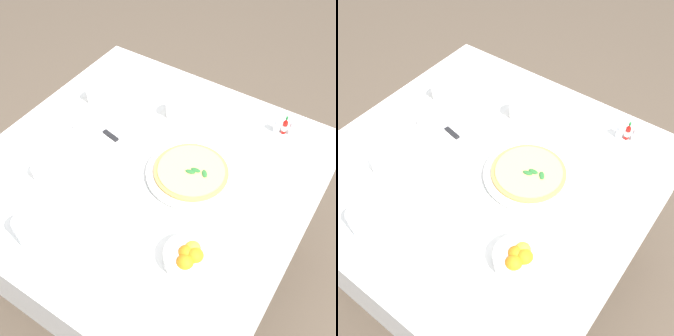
{
  "view_description": "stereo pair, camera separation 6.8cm",
  "coord_description": "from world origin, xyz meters",
  "views": [
    {
      "loc": [
        -0.61,
        0.79,
        1.87
      ],
      "look_at": [
        -0.08,
        -0.03,
        0.75
      ],
      "focal_mm": 43.79,
      "sensor_mm": 36.0,
      "label": 1
    },
    {
      "loc": [
        -0.67,
        0.75,
        1.87
      ],
      "look_at": [
        -0.08,
        -0.03,
        0.75
      ],
      "focal_mm": 43.79,
      "sensor_mm": 36.0,
      "label": 2
    }
  ],
  "objects": [
    {
      "name": "dinner_knife",
      "position": [
        0.25,
        -0.06,
        0.76
      ],
      "size": [
        0.19,
        0.06,
        0.01
      ],
      "rotation": [
        0.0,
        0.0,
        -0.2
      ],
      "color": "silver",
      "rests_on": "napkin_folded"
    },
    {
      "name": "salt_shaker",
      "position": [
        -0.33,
        -0.44,
        0.76
      ],
      "size": [
        0.03,
        0.03,
        0.06
      ],
      "color": "white",
      "rests_on": "dining_table"
    },
    {
      "name": "pepper_shaker",
      "position": [
        -0.38,
        -0.46,
        0.76
      ],
      "size": [
        0.03,
        0.03,
        0.06
      ],
      "color": "white",
      "rests_on": "dining_table"
    },
    {
      "name": "napkin_folded",
      "position": [
        0.24,
        -0.06,
        0.74
      ],
      "size": [
        0.24,
        0.17,
        0.02
      ],
      "rotation": [
        0.0,
        0.0,
        -0.2
      ],
      "color": "white",
      "rests_on": "dining_table"
    },
    {
      "name": "water_glass_left_edge",
      "position": [
        0.44,
        0.28,
        0.78
      ],
      "size": [
        0.07,
        0.07,
        0.12
      ],
      "color": "white",
      "rests_on": "dining_table"
    },
    {
      "name": "pizza_plate",
      "position": [
        -0.16,
        -0.06,
        0.75
      ],
      "size": [
        0.33,
        0.33,
        0.02
      ],
      "color": "white",
      "rests_on": "dining_table"
    },
    {
      "name": "dining_table",
      "position": [
        0.0,
        0.0,
        0.61
      ],
      "size": [
        1.18,
        1.18,
        0.73
      ],
      "color": "white",
      "rests_on": "ground_plane"
    },
    {
      "name": "coffee_cup_right_edge",
      "position": [
        0.06,
        -0.3,
        0.77
      ],
      "size": [
        0.13,
        0.13,
        0.07
      ],
      "color": "white",
      "rests_on": "dining_table"
    },
    {
      "name": "coffee_cup_center_back",
      "position": [
        0.4,
        -0.2,
        0.76
      ],
      "size": [
        0.13,
        0.13,
        0.06
      ],
      "color": "white",
      "rests_on": "dining_table"
    },
    {
      "name": "ground_plane",
      "position": [
        0.0,
        0.0,
        0.0
      ],
      "size": [
        8.0,
        8.0,
        0.0
      ],
      "primitive_type": "plane",
      "color": "brown"
    },
    {
      "name": "water_glass_near_right",
      "position": [
        0.13,
        0.45,
        0.78
      ],
      "size": [
        0.07,
        0.07,
        0.11
      ],
      "color": "white",
      "rests_on": "dining_table"
    },
    {
      "name": "hot_sauce_bottle",
      "position": [
        -0.35,
        -0.45,
        0.77
      ],
      "size": [
        0.02,
        0.02,
        0.08
      ],
      "color": "#B7140F",
      "rests_on": "dining_table"
    },
    {
      "name": "coffee_cup_far_left",
      "position": [
        0.28,
        0.23,
        0.76
      ],
      "size": [
        0.13,
        0.13,
        0.06
      ],
      "color": "white",
      "rests_on": "dining_table"
    },
    {
      "name": "citrus_bowl",
      "position": [
        -0.33,
        0.24,
        0.76
      ],
      "size": [
        0.15,
        0.15,
        0.07
      ],
      "color": "white",
      "rests_on": "dining_table"
    },
    {
      "name": "pizza",
      "position": [
        -0.16,
        -0.06,
        0.76
      ],
      "size": [
        0.27,
        0.27,
        0.02
      ],
      "color": "tan",
      "rests_on": "pizza_plate"
    }
  ]
}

